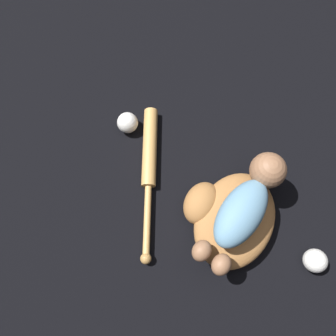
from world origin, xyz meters
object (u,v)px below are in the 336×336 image
Objects in this scene: baseball_bat at (149,162)px; baseball at (128,123)px; baseball_glove at (229,217)px; baby_figure at (247,203)px; baseball_spare at (315,261)px.

baseball is at bearing 41.40° from baseball_bat.
baseball_glove is 0.46m from baseball.
baseball_spare is (-0.10, -0.24, -0.10)m from baby_figure.
baseball_bat is 7.15× the size of baseball.
baby_figure reaches higher than baseball.
baseball_glove is 5.03× the size of baseball.
baseball_glove is at bearing 75.02° from baseball_spare.
baby_figure reaches higher than baseball_spare.
baby_figure is 5.36× the size of baseball_spare.
baseball_bat is 7.30× the size of baseball_spare.
baseball_bat is at bearing 71.48° from baby_figure.
baseball_glove is 5.14× the size of baseball_spare.
baseball_bat is at bearing 69.75° from baseball_spare.
baseball_bat is at bearing -138.60° from baseball.
baby_figure is (0.03, -0.03, 0.09)m from baseball_glove.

